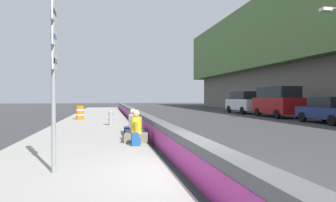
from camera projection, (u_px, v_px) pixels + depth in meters
ground_plane at (194, 178)px, 6.18m from camera, size 160.00×160.00×0.00m
sidewalk_strip at (61, 182)px, 5.66m from camera, size 80.00×4.40×0.14m
jersey_barrier at (194, 158)px, 6.18m from camera, size 76.00×0.45×0.85m
route_sign_post at (54, 71)px, 6.06m from camera, size 0.44×0.09×3.60m
fire_hydrant at (111, 117)px, 16.36m from camera, size 0.26×0.46×0.88m
seated_person_foreground at (136, 132)px, 10.27m from camera, size 0.77×0.87×1.12m
seated_person_middle at (135, 129)px, 11.52m from camera, size 0.67×0.78×1.05m
seated_person_rear at (133, 126)px, 12.58m from camera, size 0.68×0.79×1.06m
backpack at (135, 139)px, 9.50m from camera, size 0.32×0.28×0.40m
construction_barrel at (80, 113)px, 20.55m from camera, size 0.54×0.54×0.95m
parked_car_third at (329, 110)px, 18.89m from camera, size 4.56×2.07×1.71m
parked_car_fourth at (277, 101)px, 24.84m from camera, size 5.15×2.21×2.56m
parked_car_midline at (244, 102)px, 30.73m from camera, size 4.86×2.19×2.28m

